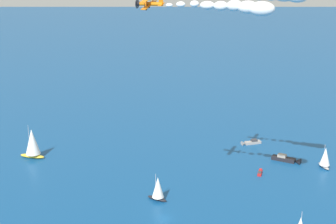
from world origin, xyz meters
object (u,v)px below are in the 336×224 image
(sailboat_trailing, at_px, (325,158))
(motorboat_outer_ring_b, at_px, (250,143))
(motorboat_offshore, at_px, (260,172))
(biplane_lead, at_px, (149,3))
(sailboat_outer_ring_a, at_px, (158,188))
(motorboat_near_centre, at_px, (287,159))
(sailboat_far_port, at_px, (32,143))

(sailboat_trailing, relative_size, motorboat_outer_ring_b, 1.00)
(motorboat_offshore, relative_size, biplane_lead, 0.72)
(biplane_lead, bearing_deg, sailboat_outer_ring_a, 60.66)
(sailboat_trailing, bearing_deg, motorboat_near_centre, 128.58)
(motorboat_near_centre, distance_m, sailboat_outer_ring_a, 57.43)
(motorboat_offshore, relative_size, sailboat_outer_ring_a, 0.54)
(sailboat_trailing, relative_size, biplane_lead, 1.31)
(sailboat_outer_ring_a, distance_m, biplane_lead, 60.09)
(sailboat_outer_ring_a, relative_size, motorboat_outer_ring_b, 1.01)
(motorboat_outer_ring_b, distance_m, biplane_lead, 99.43)
(sailboat_far_port, distance_m, sailboat_outer_ring_a, 59.77)
(motorboat_offshore, height_order, sailboat_trailing, sailboat_trailing)
(sailboat_far_port, xyz_separation_m, sailboat_outer_ring_a, (28.94, -52.26, -1.92))
(sailboat_far_port, distance_m, motorboat_offshore, 85.53)
(motorboat_near_centre, relative_size, motorboat_outer_ring_b, 1.20)
(sailboat_far_port, bearing_deg, biplane_lead, -74.07)
(biplane_lead, bearing_deg, motorboat_offshore, 21.48)
(biplane_lead, bearing_deg, sailboat_far_port, 105.93)
(motorboat_near_centre, distance_m, motorboat_outer_ring_b, 21.57)
(sailboat_outer_ring_a, bearing_deg, sailboat_trailing, -2.16)
(sailboat_outer_ring_a, xyz_separation_m, biplane_lead, (-9.30, -16.55, 57.01))
(sailboat_trailing, bearing_deg, sailboat_outer_ring_a, 177.84)
(motorboat_offshore, height_order, motorboat_outer_ring_b, motorboat_outer_ring_b)
(motorboat_near_centre, height_order, sailboat_trailing, sailboat_trailing)
(motorboat_near_centre, relative_size, sailboat_trailing, 1.20)
(motorboat_offshore, distance_m, sailboat_trailing, 25.09)
(sailboat_far_port, distance_m, sailboat_trailing, 108.81)
(sailboat_far_port, height_order, biplane_lead, biplane_lead)
(motorboat_offshore, bearing_deg, motorboat_outer_ring_b, 61.83)
(motorboat_near_centre, height_order, motorboat_offshore, motorboat_near_centre)
(motorboat_near_centre, distance_m, biplane_lead, 92.67)
(motorboat_outer_ring_b, bearing_deg, motorboat_offshore, -118.17)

